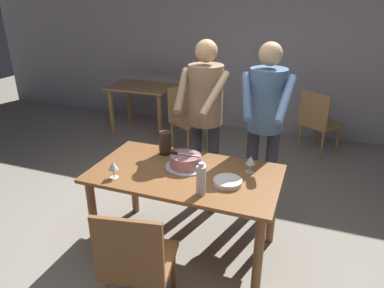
{
  "coord_description": "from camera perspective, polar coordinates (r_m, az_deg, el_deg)",
  "views": [
    {
      "loc": [
        0.93,
        -2.35,
        2.09
      ],
      "look_at": [
        -0.03,
        0.23,
        0.9
      ],
      "focal_mm": 32.92,
      "sensor_mm": 36.0,
      "label": 1
    }
  ],
  "objects": [
    {
      "name": "water_bottle",
      "position": [
        2.51,
        1.47,
        -5.84
      ],
      "size": [
        0.07,
        0.07,
        0.25
      ],
      "color": "silver",
      "rests_on": "main_dining_table"
    },
    {
      "name": "ground_plane",
      "position": [
        3.28,
        -1.04,
        -16.26
      ],
      "size": [
        14.0,
        14.0,
        0.0
      ],
      "primitive_type": "plane",
      "color": "gray"
    },
    {
      "name": "background_table",
      "position": [
        5.72,
        -8.05,
        7.76
      ],
      "size": [
        1.0,
        0.7,
        0.74
      ],
      "color": "tan",
      "rests_on": "ground_plane"
    },
    {
      "name": "plate_stack",
      "position": [
        2.69,
        5.8,
        -6.15
      ],
      "size": [
        0.22,
        0.22,
        0.04
      ],
      "color": "white",
      "rests_on": "main_dining_table"
    },
    {
      "name": "background_chair_1",
      "position": [
        5.08,
        19.75,
        3.6
      ],
      "size": [
        0.61,
        0.61,
        0.9
      ],
      "color": "tan",
      "rests_on": "ground_plane"
    },
    {
      "name": "cake_on_platter",
      "position": [
        2.91,
        -1.02,
        -2.88
      ],
      "size": [
        0.34,
        0.34,
        0.11
      ],
      "color": "silver",
      "rests_on": "main_dining_table"
    },
    {
      "name": "hurricane_lamp",
      "position": [
        3.14,
        -4.42,
        0.21
      ],
      "size": [
        0.11,
        0.11,
        0.21
      ],
      "color": "black",
      "rests_on": "main_dining_table"
    },
    {
      "name": "background_chair_0",
      "position": [
        4.97,
        -0.88,
        4.58
      ],
      "size": [
        0.6,
        0.6,
        0.9
      ],
      "color": "tan",
      "rests_on": "ground_plane"
    },
    {
      "name": "wine_glass_far",
      "position": [
        2.85,
        9.47,
        -2.68
      ],
      "size": [
        0.08,
        0.08,
        0.14
      ],
      "color": "silver",
      "rests_on": "main_dining_table"
    },
    {
      "name": "cake_knife",
      "position": [
        2.91,
        -2.39,
        -1.56
      ],
      "size": [
        0.27,
        0.04,
        0.02
      ],
      "color": "silver",
      "rests_on": "cake_on_platter"
    },
    {
      "name": "wine_glass_near",
      "position": [
        2.8,
        -12.66,
        -3.49
      ],
      "size": [
        0.08,
        0.08,
        0.14
      ],
      "color": "silver",
      "rests_on": "main_dining_table"
    },
    {
      "name": "main_dining_table",
      "position": [
        2.91,
        -1.13,
        -6.6
      ],
      "size": [
        1.52,
        0.84,
        0.75
      ],
      "color": "brown",
      "rests_on": "ground_plane"
    },
    {
      "name": "person_cutting_cake",
      "position": [
        3.29,
        2.13,
        5.4
      ],
      "size": [
        0.47,
        0.56,
        1.72
      ],
      "color": "#2D2D38",
      "rests_on": "ground_plane"
    },
    {
      "name": "person_standing_beside",
      "position": [
        3.2,
        11.78,
        4.39
      ],
      "size": [
        0.47,
        0.56,
        1.72
      ],
      "color": "#2D2D38",
      "rests_on": "ground_plane"
    },
    {
      "name": "back_wall",
      "position": [
        5.67,
        11.08,
        15.42
      ],
      "size": [
        10.0,
        0.12,
        2.7
      ],
      "primitive_type": "cube",
      "color": "#ADA8B2",
      "rests_on": "ground_plane"
    },
    {
      "name": "chair_near_side",
      "position": [
        2.42,
        -9.0,
        -18.17
      ],
      "size": [
        0.51,
        0.51,
        0.9
      ],
      "color": "brown",
      "rests_on": "ground_plane"
    }
  ]
}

